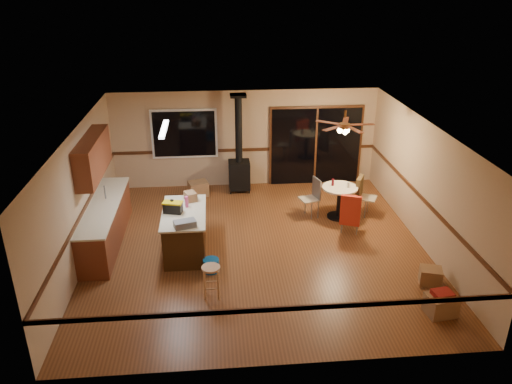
{
  "coord_description": "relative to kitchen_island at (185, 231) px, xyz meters",
  "views": [
    {
      "loc": [
        -0.85,
        -9.2,
        5.32
      ],
      "look_at": [
        0.0,
        0.3,
        1.15
      ],
      "focal_mm": 35.0,
      "sensor_mm": 36.0,
      "label": 1
    }
  ],
  "objects": [
    {
      "name": "wall_front",
      "position": [
        1.5,
        -3.5,
        0.85
      ],
      "size": [
        7.0,
        0.0,
        7.0
      ],
      "primitive_type": "plane",
      "rotation": [
        -1.57,
        0.0,
        0.0
      ],
      "color": "tan",
      "rests_on": "ground"
    },
    {
      "name": "bottle_dark",
      "position": [
        -0.23,
        0.04,
        0.58
      ],
      "size": [
        0.08,
        0.08,
        0.26
      ],
      "primitive_type": "cylinder",
      "rotation": [
        0.0,
        0.0,
        -0.09
      ],
      "color": "black",
      "rests_on": "kitchen_island"
    },
    {
      "name": "floor",
      "position": [
        1.5,
        0.0,
        -0.45
      ],
      "size": [
        7.0,
        7.0,
        0.0
      ],
      "primitive_type": "plane",
      "color": "brown",
      "rests_on": "ground"
    },
    {
      "name": "bar_stool",
      "position": [
        0.53,
        -1.66,
        -0.15
      ],
      "size": [
        0.39,
        0.39,
        0.61
      ],
      "primitive_type": "cylinder",
      "rotation": [
        0.0,
        0.0,
        -0.21
      ],
      "color": "tan",
      "rests_on": "floor"
    },
    {
      "name": "upper_cabinets",
      "position": [
        -1.83,
        0.7,
        1.45
      ],
      "size": [
        0.35,
        2.0,
        0.8
      ],
      "primitive_type": "cube",
      "color": "brown",
      "rests_on": "ground"
    },
    {
      "name": "lower_cabinets",
      "position": [
        -1.7,
        0.5,
        -0.02
      ],
      "size": [
        0.6,
        3.0,
        0.86
      ],
      "primitive_type": "cube",
      "color": "brown",
      "rests_on": "ground"
    },
    {
      "name": "countertop",
      "position": [
        -1.7,
        0.5,
        0.43
      ],
      "size": [
        0.64,
        3.04,
        0.04
      ],
      "primitive_type": "cube",
      "color": "beige",
      "rests_on": "lower_cabinets"
    },
    {
      "name": "glass_cream",
      "position": [
        3.73,
        1.21,
        0.4
      ],
      "size": [
        0.08,
        0.08,
        0.14
      ],
      "primitive_type": "cylinder",
      "rotation": [
        0.0,
        0.0,
        -0.38
      ],
      "color": "beige",
      "rests_on": "dining_table"
    },
    {
      "name": "toolbox_grey",
      "position": [
        0.05,
        -0.66,
        0.51
      ],
      "size": [
        0.46,
        0.34,
        0.13
      ],
      "primitive_type": "cube",
      "rotation": [
        0.0,
        0.0,
        0.29
      ],
      "color": "slate",
      "rests_on": "kitchen_island"
    },
    {
      "name": "bottle_pink",
      "position": [
        0.05,
        0.23,
        0.56
      ],
      "size": [
        0.1,
        0.1,
        0.23
      ],
      "primitive_type": "cylinder",
      "rotation": [
        0.0,
        0.0,
        0.43
      ],
      "color": "#D84C8C",
      "rests_on": "kitchen_island"
    },
    {
      "name": "wall_right",
      "position": [
        5.0,
        0.0,
        0.85
      ],
      "size": [
        0.0,
        7.0,
        7.0
      ],
      "primitive_type": "plane",
      "rotation": [
        1.57,
        0.0,
        -1.57
      ],
      "color": "tan",
      "rests_on": "ground"
    },
    {
      "name": "blue_bucket",
      "position": [
        0.52,
        -0.85,
        -0.32
      ],
      "size": [
        0.4,
        0.4,
        0.26
      ],
      "primitive_type": "cylinder",
      "rotation": [
        0.0,
        0.0,
        -0.32
      ],
      "color": "blue",
      "rests_on": "floor"
    },
    {
      "name": "sliding_door",
      "position": [
        3.4,
        3.45,
        0.6
      ],
      "size": [
        2.52,
        0.1,
        2.1
      ],
      "primitive_type": "cube",
      "color": "black",
      "rests_on": "ground"
    },
    {
      "name": "kitchen_island",
      "position": [
        0.0,
        0.0,
        0.0
      ],
      "size": [
        0.88,
        1.68,
        0.9
      ],
      "color": "#39220E",
      "rests_on": "ground"
    },
    {
      "name": "box_small_red",
      "position": [
        4.4,
        -2.53,
        -0.05
      ],
      "size": [
        0.36,
        0.31,
        0.09
      ],
      "primitive_type": "cube",
      "rotation": [
        0.0,
        0.0,
        0.14
      ],
      "color": "maroon",
      "rests_on": "box_corner_a"
    },
    {
      "name": "chair_left",
      "position": [
        2.95,
        1.39,
        0.14
      ],
      "size": [
        0.5,
        0.49,
        0.51
      ],
      "color": "tan",
      "rests_on": "ground"
    },
    {
      "name": "glass_red",
      "position": [
        3.4,
        1.36,
        0.41
      ],
      "size": [
        0.08,
        0.08,
        0.16
      ],
      "primitive_type": "cylinder",
      "rotation": [
        0.0,
        0.0,
        0.26
      ],
      "color": "#590C14",
      "rests_on": "dining_table"
    },
    {
      "name": "bottle_white",
      "position": [
        0.14,
        0.46,
        0.54
      ],
      "size": [
        0.07,
        0.07,
        0.18
      ],
      "primitive_type": "cylinder",
      "rotation": [
        0.0,
        0.0,
        0.19
      ],
      "color": "white",
      "rests_on": "kitchen_island"
    },
    {
      "name": "chair_rail",
      "position": [
        1.5,
        0.0,
        0.55
      ],
      "size": [
        7.0,
        7.0,
        0.08
      ],
      "primitive_type": null,
      "color": "#412110",
      "rests_on": "ground"
    },
    {
      "name": "chair_right",
      "position": [
        4.09,
        1.4,
        0.14
      ],
      "size": [
        0.6,
        0.58,
        0.7
      ],
      "color": "tan",
      "rests_on": "ground"
    },
    {
      "name": "dining_table",
      "position": [
        3.55,
        1.26,
        0.08
      ],
      "size": [
        0.83,
        0.83,
        0.78
      ],
      "color": "black",
      "rests_on": "ground"
    },
    {
      "name": "ceiling",
      "position": [
        1.5,
        0.0,
        2.15
      ],
      "size": [
        7.0,
        7.0,
        0.0
      ],
      "primitive_type": "plane",
      "rotation": [
        3.14,
        0.0,
        0.0
      ],
      "color": "silver",
      "rests_on": "ground"
    },
    {
      "name": "window",
      "position": [
        -0.1,
        3.45,
        1.05
      ],
      "size": [
        1.72,
        0.1,
        1.32
      ],
      "primitive_type": "cube",
      "color": "black",
      "rests_on": "ground"
    },
    {
      "name": "box_corner_a",
      "position": [
        4.4,
        -2.53,
        -0.27
      ],
      "size": [
        0.53,
        0.46,
        0.36
      ],
      "primitive_type": "cube",
      "rotation": [
        0.0,
        0.0,
        0.14
      ],
      "color": "brown",
      "rests_on": "floor"
    },
    {
      "name": "toolbox_yellow_lid",
      "position": [
        -0.21,
        -0.01,
        0.67
      ],
      "size": [
        0.43,
        0.29,
        0.03
      ],
      "primitive_type": "cube",
      "rotation": [
        0.0,
        0.0,
        -0.23
      ],
      "color": "gold",
      "rests_on": "toolbox_black"
    },
    {
      "name": "box_corner_b",
      "position": [
        4.6,
        -1.63,
        -0.29
      ],
      "size": [
        0.47,
        0.43,
        0.32
      ],
      "primitive_type": "cube",
      "rotation": [
        0.0,
        0.0,
        -0.29
      ],
      "color": "brown",
      "rests_on": "floor"
    },
    {
      "name": "toolbox_black",
      "position": [
        -0.21,
        -0.01,
        0.55
      ],
      "size": [
        0.4,
        0.27,
        0.2
      ],
      "primitive_type": "cube",
      "rotation": [
        0.0,
        0.0,
        -0.23
      ],
      "color": "black",
      "rests_on": "kitchen_island"
    },
    {
      "name": "box_under_window",
      "position": [
        0.21,
        2.83,
        -0.26
      ],
      "size": [
        0.57,
        0.5,
        0.39
      ],
      "primitive_type": "cube",
      "rotation": [
        0.0,
        0.0,
        0.28
      ],
      "color": "brown",
      "rests_on": "floor"
    },
    {
      "name": "wood_stove",
      "position": [
        1.3,
        3.05,
        0.28
      ],
      "size": [
        0.55,
        0.5,
        2.52
      ],
      "color": "black",
      "rests_on": "ground"
    },
    {
      "name": "ceiling_fan",
      "position": [
        3.55,
        1.26,
        1.76
      ],
      "size": [
        0.24,
        0.24,
        0.55
      ],
      "color": "brown",
      "rests_on": "ceiling"
    },
    {
      "name": "chair_near",
      "position": [
        3.58,
        0.39,
        0.14
      ],
      "size": [
        0.56,
        0.58,
        0.7
      ],
      "color": "tan",
      "rests_on": "ground"
    },
    {
      "name": "wall_back",
      "position": [
        1.5,
        3.5,
        0.85
      ],
      "size": [
        7.0,
        0.0,
        7.0
      ],
      "primitive_type": "plane",
      "rotation": [
        1.57,
        0.0,
        0.0
      ],
      "color": "tan",
      "rests_on": "ground"
    },
    {
      "name": "fluorescent_strip",
      "position": [
        -0.3,
        0.3,
        2.11
      ],
      "size": [
        0.1,
        1.2,
        0.04
      ],
      "primitive_type": "cube",
      "color": "white",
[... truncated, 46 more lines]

